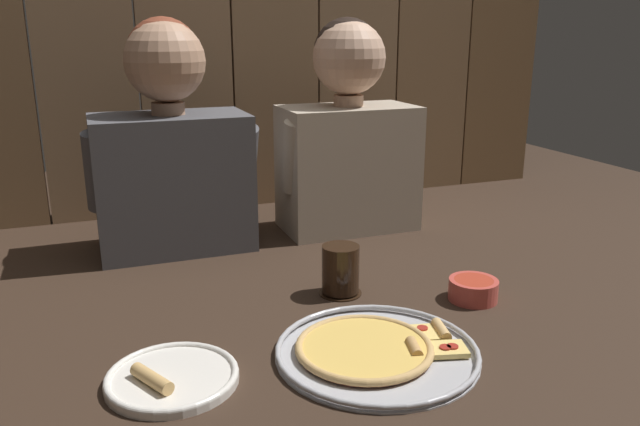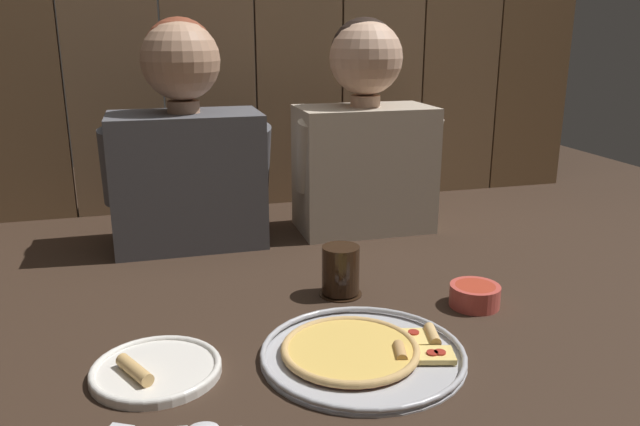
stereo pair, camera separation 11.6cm
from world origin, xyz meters
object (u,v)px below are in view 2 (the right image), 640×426
(drinking_glass, at_px, (341,271))
(diner_right, at_px, (365,133))
(pizza_tray, at_px, (360,351))
(diner_left, at_px, (186,144))
(dipping_bowl, at_px, (475,294))
(dinner_plate, at_px, (155,369))

(drinking_glass, relative_size, diner_right, 0.19)
(pizza_tray, bearing_deg, drinking_glass, 80.19)
(diner_left, distance_m, diner_right, 0.48)
(drinking_glass, relative_size, dipping_bowl, 1.06)
(dinner_plate, bearing_deg, diner_right, 48.39)
(dinner_plate, xyz_separation_m, drinking_glass, (0.39, 0.23, 0.04))
(dinner_plate, bearing_deg, drinking_glass, 30.71)
(dipping_bowl, bearing_deg, pizza_tray, -155.12)
(pizza_tray, height_order, dinner_plate, dinner_plate)
(diner_right, bearing_deg, dinner_plate, -131.61)
(drinking_glass, xyz_separation_m, diner_left, (-0.28, 0.43, 0.21))
(pizza_tray, bearing_deg, diner_right, 70.60)
(dinner_plate, distance_m, drinking_glass, 0.45)
(diner_right, bearing_deg, pizza_tray, -109.40)
(diner_left, bearing_deg, dinner_plate, -99.09)
(diner_left, relative_size, diner_right, 1.00)
(drinking_glass, height_order, dipping_bowl, drinking_glass)
(drinking_glass, distance_m, diner_left, 0.55)
(dinner_plate, distance_m, diner_left, 0.71)
(dipping_bowl, xyz_separation_m, diner_left, (-0.53, 0.55, 0.24))
(dinner_plate, bearing_deg, dipping_bowl, 9.22)
(pizza_tray, bearing_deg, dinner_plate, 174.53)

